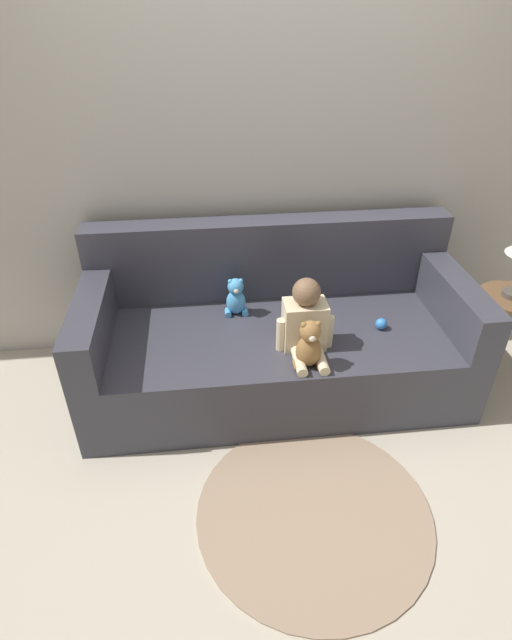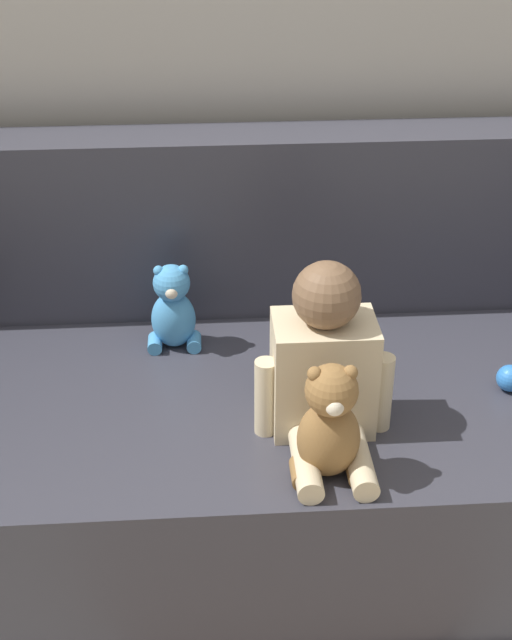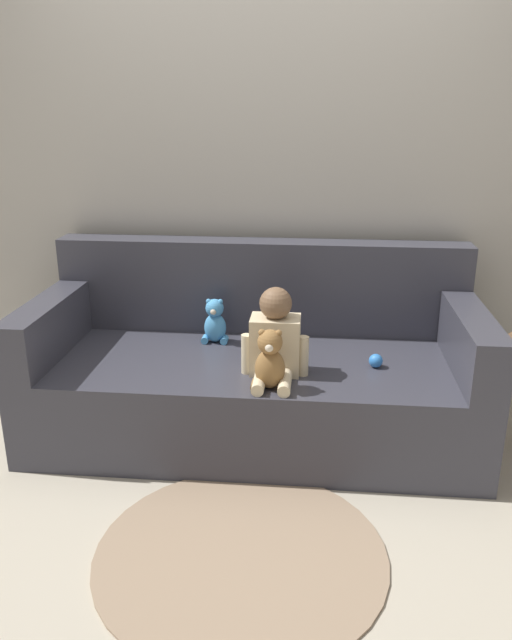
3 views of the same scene
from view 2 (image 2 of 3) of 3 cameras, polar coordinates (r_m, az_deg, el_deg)
name	(u,v)px [view 2 (image 2 of 3)]	position (r m, az deg, el deg)	size (l,w,h in m)	color
ground_plane	(264,509)	(2.47, 0.50, -12.03)	(12.00, 12.00, 0.00)	#B7AD99
couch	(262,401)	(2.32, 0.41, -5.18)	(2.19, 0.96, 0.93)	#383842
person_baby	(325,366)	(1.96, 4.41, -2.95)	(0.31, 0.36, 0.41)	beige
teddy_bear_brown	(330,425)	(1.85, 4.73, -6.73)	(0.16, 0.13, 0.27)	olive
plush_toy_side	(173,309)	(2.29, -5.34, 0.71)	(0.14, 0.11, 0.24)	#4C9EDB
toy_ball	(510,378)	(2.23, 15.94, -3.60)	(0.07, 0.07, 0.07)	#337FDB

